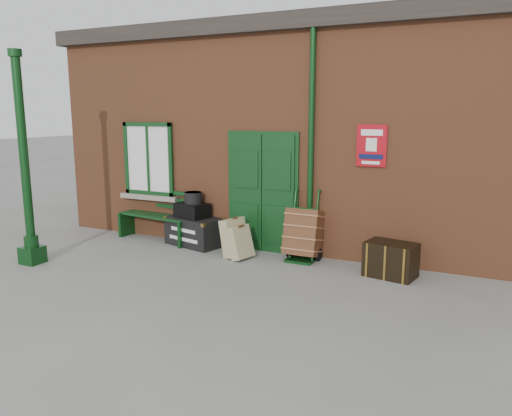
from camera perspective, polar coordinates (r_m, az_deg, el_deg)
The scene contains 11 objects.
ground at distance 8.20m, azimuth -1.64°, elevation -7.62°, with size 80.00×80.00×0.00m, color gray.
station_building at distance 11.01m, azimuth 6.64°, elevation 8.54°, with size 10.30×4.30×4.36m.
canopy_column at distance 9.35m, azimuth -24.78°, elevation 2.54°, with size 0.34×0.34×3.61m.
bench at distance 10.49m, azimuth -11.05°, elevation -0.69°, with size 1.76×0.73×1.06m.
houdini_trunk at distance 9.97m, azimuth -7.00°, elevation -2.65°, with size 1.12×0.62×0.56m, color black.
strongbox at distance 9.90m, azimuth -7.30°, elevation -0.26°, with size 0.62×0.45×0.28m, color black.
hatbox at distance 9.84m, azimuth -7.19°, elevation 1.17°, with size 0.34×0.34×0.22m, color black.
suitcase_back at distance 9.12m, azimuth -2.52°, elevation -3.37°, with size 0.20×0.49×0.69m, color tan.
suitcase_front at distance 8.96m, azimuth -1.80°, elevation -3.93°, with size 0.18×0.44×0.59m, color tan.
porter_trolley at distance 8.92m, azimuth 5.44°, elevation -2.94°, with size 0.61×0.65×1.23m.
dark_trunk at distance 8.31m, azimuth 15.15°, elevation -5.72°, with size 0.78×0.51×0.56m, color black.
Camera 1 is at (3.53, -6.92, 2.60)m, focal length 35.00 mm.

